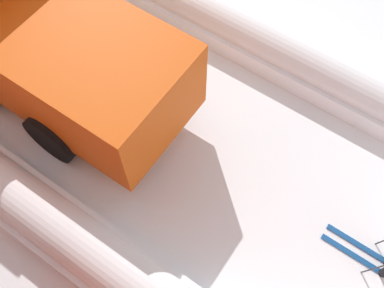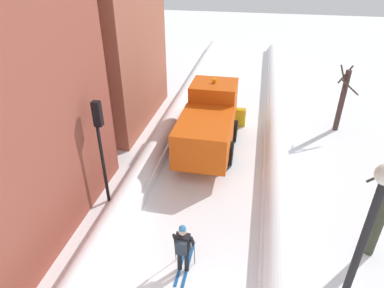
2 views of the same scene
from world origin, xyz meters
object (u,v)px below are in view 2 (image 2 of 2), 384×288
(plow_truck, at_px, (209,122))
(bare_tree_mid, at_px, (342,99))
(skier, at_px, (183,247))
(traffic_light_pole, at_px, (100,134))
(street_lamp, at_px, (361,248))

(plow_truck, xyz_separation_m, bare_tree_mid, (6.44, 3.38, 0.28))
(skier, xyz_separation_m, traffic_light_pole, (-3.56, 2.72, 1.90))
(plow_truck, bearing_deg, street_lamp, -63.41)
(plow_truck, distance_m, traffic_light_pole, 5.74)
(street_lamp, xyz_separation_m, bare_tree_mid, (2.07, 12.11, -1.63))
(traffic_light_pole, relative_size, street_lamp, 0.77)
(plow_truck, relative_size, bare_tree_mid, 1.69)
(plow_truck, height_order, bare_tree_mid, bare_tree_mid)
(skier, bearing_deg, traffic_light_pole, 142.69)
(plow_truck, bearing_deg, bare_tree_mid, 27.65)
(traffic_light_pole, distance_m, bare_tree_mid, 12.53)
(traffic_light_pole, bearing_deg, bare_tree_mid, 39.47)
(plow_truck, height_order, skier, plow_truck)
(traffic_light_pole, xyz_separation_m, street_lamp, (7.56, -4.18, 0.48))
(plow_truck, height_order, street_lamp, street_lamp)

